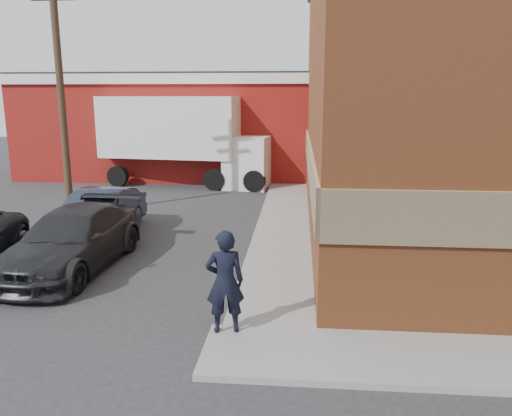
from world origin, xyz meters
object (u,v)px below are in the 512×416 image
(man, at_px, (225,282))
(suv_b, at_px, (73,240))
(utility_pole, at_px, (60,87))
(sedan, at_px, (99,214))
(warehouse, at_px, (177,125))
(box_truck, at_px, (189,135))

(man, relative_size, suv_b, 0.37)
(utility_pole, height_order, sedan, utility_pole)
(utility_pole, bearing_deg, sedan, -50.72)
(warehouse, distance_m, box_truck, 4.42)
(utility_pole, xyz_separation_m, box_truck, (3.10, 6.89, -2.21))
(sedan, relative_size, suv_b, 0.85)
(warehouse, bearing_deg, sedan, -86.86)
(utility_pole, height_order, box_truck, utility_pole)
(man, bearing_deg, utility_pole, -63.93)
(suv_b, distance_m, box_truck, 12.80)
(man, xyz_separation_m, suv_b, (-4.51, 3.47, -0.32))
(sedan, height_order, box_truck, box_truck)
(sedan, distance_m, suv_b, 3.08)
(man, xyz_separation_m, box_truck, (-4.20, 16.14, 1.45))
(utility_pole, distance_m, box_truck, 7.87)
(warehouse, bearing_deg, suv_b, -85.59)
(man, xyz_separation_m, sedan, (-5.05, 6.49, -0.35))
(utility_pole, distance_m, suv_b, 7.55)
(warehouse, height_order, sedan, warehouse)
(box_truck, bearing_deg, warehouse, 118.30)
(man, bearing_deg, suv_b, -49.78)
(man, height_order, suv_b, man)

